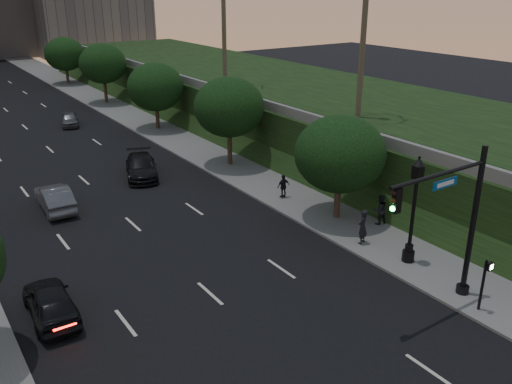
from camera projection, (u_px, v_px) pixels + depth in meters
ground at (275, 353)px, 20.56m from camera, size 160.00×160.00×0.00m
road_surface at (56, 156)px, 43.66m from camera, size 16.00×140.00×0.02m
sidewalk_right at (172, 136)px, 49.00m from camera, size 4.50×140.00×0.15m
embankment at (289, 103)px, 52.91m from camera, size 18.00×90.00×4.00m
parapet_wall at (213, 88)px, 47.60m from camera, size 0.35×90.00×0.70m
tree_right_a at (340, 154)px, 30.64m from camera, size 5.20×5.20×6.24m
tree_right_b at (229, 107)px, 39.71m from camera, size 5.20×5.20×6.74m
tree_right_c at (155, 87)px, 49.90m from camera, size 5.20×5.20×6.24m
tree_right_d at (103, 64)px, 60.51m from camera, size 5.20×5.20×6.74m
tree_right_e at (65, 54)px, 72.24m from camera, size 5.20×5.20×6.24m
traffic_signal_mast at (457, 227)px, 22.40m from camera, size 5.68×0.56×7.00m
street_lamp at (413, 215)px, 26.09m from camera, size 0.64×0.64×5.62m
pedestrian_signal at (485, 281)px, 22.46m from camera, size 0.30×0.33×2.50m
sedan_near_left at (50, 302)px, 22.46m from camera, size 1.94×4.43×1.49m
sedan_mid_left at (55, 198)px, 33.15m from camera, size 1.86×4.75×1.54m
sedan_near_right at (141, 167)px, 38.73m from camera, size 3.69×5.56×1.50m
sedan_far_right at (70, 119)px, 52.43m from camera, size 2.48×4.12×1.31m
pedestrian_a at (363, 227)px, 28.48m from camera, size 0.82×0.70×1.92m
pedestrian_b at (380, 209)px, 30.79m from camera, size 0.94×0.78×1.77m
pedestrian_c at (283, 186)px, 34.63m from camera, size 0.91×0.42×1.52m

